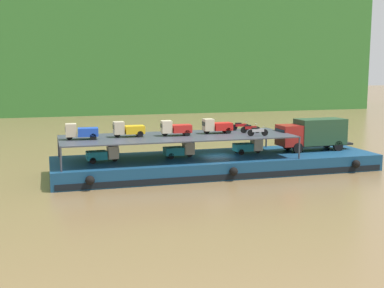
{
  "coord_description": "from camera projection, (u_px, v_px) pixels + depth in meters",
  "views": [
    {
      "loc": [
        -14.98,
        -42.82,
        9.5
      ],
      "look_at": [
        -2.45,
        0.0,
        2.7
      ],
      "focal_mm": 46.49,
      "sensor_mm": 36.0,
      "label": 1
    }
  ],
  "objects": [
    {
      "name": "ground_plane",
      "position": [
        217.0,
        172.0,
        46.22
      ],
      "size": [
        400.0,
        400.0,
        0.0
      ],
      "primitive_type": "plane",
      "color": "brown"
    },
    {
      "name": "hillside_far_bank",
      "position": [
        112.0,
        3.0,
        110.92
      ],
      "size": [
        116.28,
        27.89,
        42.58
      ],
      "color": "#33702D",
      "rests_on": "ground"
    },
    {
      "name": "cargo_barge",
      "position": [
        217.0,
        164.0,
        46.09
      ],
      "size": [
        29.99,
        8.54,
        1.5
      ],
      "color": "navy",
      "rests_on": "ground"
    },
    {
      "name": "covered_lorry",
      "position": [
        313.0,
        133.0,
        48.75
      ],
      "size": [
        7.89,
        2.43,
        3.1
      ],
      "color": "maroon",
      "rests_on": "cargo_barge"
    },
    {
      "name": "cargo_rack",
      "position": [
        178.0,
        137.0,
        44.65
      ],
      "size": [
        20.79,
        7.15,
        2.0
      ],
      "color": "#383D47",
      "rests_on": "cargo_barge"
    },
    {
      "name": "mini_truck_lower_stern",
      "position": [
        103.0,
        154.0,
        42.75
      ],
      "size": [
        2.79,
        1.29,
        1.38
      ],
      "color": "teal",
      "rests_on": "cargo_barge"
    },
    {
      "name": "mini_truck_lower_aft",
      "position": [
        180.0,
        150.0,
        44.92
      ],
      "size": [
        2.78,
        1.27,
        1.38
      ],
      "color": "teal",
      "rests_on": "cargo_barge"
    },
    {
      "name": "mini_truck_lower_mid",
      "position": [
        248.0,
        146.0,
        47.08
      ],
      "size": [
        2.76,
        1.24,
        1.38
      ],
      "color": "teal",
      "rests_on": "cargo_barge"
    },
    {
      "name": "mini_truck_upper_stern",
      "position": [
        81.0,
        131.0,
        42.23
      ],
      "size": [
        2.79,
        1.29,
        1.38
      ],
      "color": "#1E47B7",
      "rests_on": "cargo_rack"
    },
    {
      "name": "mini_truck_upper_mid",
      "position": [
        128.0,
        129.0,
        43.85
      ],
      "size": [
        2.75,
        1.22,
        1.38
      ],
      "color": "gold",
      "rests_on": "cargo_rack"
    },
    {
      "name": "mini_truck_upper_fore",
      "position": [
        176.0,
        128.0,
        44.65
      ],
      "size": [
        2.77,
        1.26,
        1.38
      ],
      "color": "red",
      "rests_on": "cargo_rack"
    },
    {
      "name": "mini_truck_upper_bow",
      "position": [
        217.0,
        126.0,
        46.26
      ],
      "size": [
        2.75,
        1.21,
        1.38
      ],
      "color": "red",
      "rests_on": "cargo_rack"
    },
    {
      "name": "motorcycle_upper_port",
      "position": [
        258.0,
        131.0,
        44.44
      ],
      "size": [
        1.9,
        0.55,
        0.87
      ],
      "color": "black",
      "rests_on": "cargo_rack"
    },
    {
      "name": "motorcycle_upper_centre",
      "position": [
        250.0,
        128.0,
        46.53
      ],
      "size": [
        1.9,
        0.55,
        0.87
      ],
      "color": "black",
      "rests_on": "cargo_rack"
    },
    {
      "name": "motorcycle_upper_stbd",
      "position": [
        240.0,
        126.0,
        48.53
      ],
      "size": [
        1.9,
        0.55,
        0.87
      ],
      "color": "black",
      "rests_on": "cargo_rack"
    }
  ]
}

